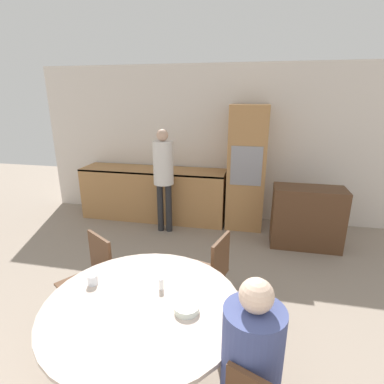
{
  "coord_description": "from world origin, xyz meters",
  "views": [
    {
      "loc": [
        0.63,
        -0.02,
        2.1
      ],
      "look_at": [
        -0.02,
        2.99,
        1.11
      ],
      "focal_mm": 28.0,
      "sensor_mm": 36.0,
      "label": 1
    }
  ],
  "objects_px": {
    "oven_unit": "(247,168)",
    "person_seated": "(251,367)",
    "chair_far_left": "(92,276)",
    "chair_far_right": "(210,272)",
    "person_standing": "(163,170)",
    "cup": "(93,280)",
    "dining_table": "(144,328)",
    "bowl_near": "(187,308)",
    "sideboard": "(307,217)"
  },
  "relations": [
    {
      "from": "dining_table",
      "to": "person_seated",
      "type": "distance_m",
      "value": 0.82
    },
    {
      "from": "person_standing",
      "to": "cup",
      "type": "bearing_deg",
      "value": -84.66
    },
    {
      "from": "oven_unit",
      "to": "sideboard",
      "type": "height_order",
      "value": "oven_unit"
    },
    {
      "from": "dining_table",
      "to": "person_standing",
      "type": "height_order",
      "value": "person_standing"
    },
    {
      "from": "oven_unit",
      "to": "sideboard",
      "type": "xyz_separation_m",
      "value": [
        0.9,
        -0.57,
        -0.55
      ]
    },
    {
      "from": "person_standing",
      "to": "cup",
      "type": "xyz_separation_m",
      "value": [
        0.24,
        -2.56,
        -0.22
      ]
    },
    {
      "from": "chair_far_right",
      "to": "bowl_near",
      "type": "bearing_deg",
      "value": 14.01
    },
    {
      "from": "oven_unit",
      "to": "chair_far_right",
      "type": "relative_size",
      "value": 2.26
    },
    {
      "from": "chair_far_left",
      "to": "cup",
      "type": "relative_size",
      "value": 11.63
    },
    {
      "from": "sideboard",
      "to": "chair_far_left",
      "type": "relative_size",
      "value": 1.11
    },
    {
      "from": "chair_far_right",
      "to": "bowl_near",
      "type": "distance_m",
      "value": 0.93
    },
    {
      "from": "person_standing",
      "to": "bowl_near",
      "type": "height_order",
      "value": "person_standing"
    },
    {
      "from": "person_seated",
      "to": "person_standing",
      "type": "relative_size",
      "value": 0.77
    },
    {
      "from": "dining_table",
      "to": "bowl_near",
      "type": "height_order",
      "value": "bowl_near"
    },
    {
      "from": "chair_far_left",
      "to": "bowl_near",
      "type": "xyz_separation_m",
      "value": [
        1.05,
        -0.6,
        0.28
      ]
    },
    {
      "from": "person_standing",
      "to": "bowl_near",
      "type": "relative_size",
      "value": 9.93
    },
    {
      "from": "bowl_near",
      "to": "sideboard",
      "type": "bearing_deg",
      "value": 66.37
    },
    {
      "from": "chair_far_right",
      "to": "oven_unit",
      "type": "bearing_deg",
      "value": -169.86
    },
    {
      "from": "sideboard",
      "to": "person_seated",
      "type": "height_order",
      "value": "person_seated"
    },
    {
      "from": "chair_far_right",
      "to": "bowl_near",
      "type": "xyz_separation_m",
      "value": [
        -0.03,
        -0.89,
        0.28
      ]
    },
    {
      "from": "person_seated",
      "to": "cup",
      "type": "bearing_deg",
      "value": 158.75
    },
    {
      "from": "person_seated",
      "to": "bowl_near",
      "type": "xyz_separation_m",
      "value": [
        -0.42,
        0.31,
        0.05
      ]
    },
    {
      "from": "oven_unit",
      "to": "person_standing",
      "type": "distance_m",
      "value": 1.34
    },
    {
      "from": "bowl_near",
      "to": "cup",
      "type": "bearing_deg",
      "value": 169.26
    },
    {
      "from": "person_standing",
      "to": "bowl_near",
      "type": "distance_m",
      "value": 2.89
    },
    {
      "from": "chair_far_left",
      "to": "person_seated",
      "type": "bearing_deg",
      "value": 1.31
    },
    {
      "from": "sideboard",
      "to": "cup",
      "type": "xyz_separation_m",
      "value": [
        -1.9,
        -2.49,
        0.35
      ]
    },
    {
      "from": "sideboard",
      "to": "person_standing",
      "type": "relative_size",
      "value": 0.59
    },
    {
      "from": "chair_far_left",
      "to": "bowl_near",
      "type": "bearing_deg",
      "value": 3.42
    },
    {
      "from": "dining_table",
      "to": "person_standing",
      "type": "distance_m",
      "value": 2.81
    },
    {
      "from": "chair_far_left",
      "to": "cup",
      "type": "distance_m",
      "value": 0.62
    },
    {
      "from": "chair_far_left",
      "to": "bowl_near",
      "type": "height_order",
      "value": "chair_far_left"
    },
    {
      "from": "oven_unit",
      "to": "person_seated",
      "type": "distance_m",
      "value": 3.53
    },
    {
      "from": "sideboard",
      "to": "chair_far_right",
      "type": "xyz_separation_m",
      "value": [
        -1.13,
        -1.75,
        0.05
      ]
    },
    {
      "from": "sideboard",
      "to": "dining_table",
      "type": "bearing_deg",
      "value": -119.16
    },
    {
      "from": "oven_unit",
      "to": "person_seated",
      "type": "relative_size",
      "value": 1.58
    },
    {
      "from": "sideboard",
      "to": "person_standing",
      "type": "height_order",
      "value": "person_standing"
    },
    {
      "from": "sideboard",
      "to": "person_seated",
      "type": "xyz_separation_m",
      "value": [
        -0.73,
        -2.95,
        0.29
      ]
    },
    {
      "from": "oven_unit",
      "to": "person_seated",
      "type": "xyz_separation_m",
      "value": [
        0.17,
        -3.52,
        -0.26
      ]
    },
    {
      "from": "cup",
      "to": "person_seated",
      "type": "bearing_deg",
      "value": -21.25
    },
    {
      "from": "dining_table",
      "to": "person_seated",
      "type": "height_order",
      "value": "person_seated"
    },
    {
      "from": "chair_far_left",
      "to": "person_seated",
      "type": "relative_size",
      "value": 0.7
    },
    {
      "from": "sideboard",
      "to": "chair_far_right",
      "type": "relative_size",
      "value": 1.11
    },
    {
      "from": "chair_far_right",
      "to": "bowl_near",
      "type": "relative_size",
      "value": 5.31
    },
    {
      "from": "cup",
      "to": "person_standing",
      "type": "bearing_deg",
      "value": 95.34
    },
    {
      "from": "chair_far_left",
      "to": "chair_far_right",
      "type": "height_order",
      "value": "same"
    },
    {
      "from": "chair_far_right",
      "to": "person_seated",
      "type": "distance_m",
      "value": 1.29
    },
    {
      "from": "person_seated",
      "to": "chair_far_right",
      "type": "bearing_deg",
      "value": 108.28
    },
    {
      "from": "sideboard",
      "to": "person_standing",
      "type": "distance_m",
      "value": 2.22
    },
    {
      "from": "sideboard",
      "to": "cup",
      "type": "relative_size",
      "value": 12.89
    }
  ]
}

